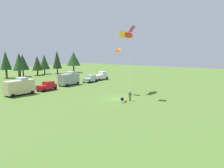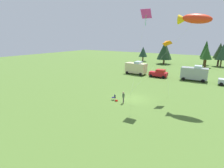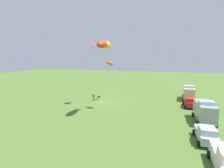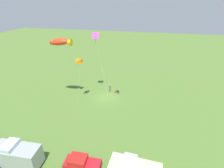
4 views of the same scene
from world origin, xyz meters
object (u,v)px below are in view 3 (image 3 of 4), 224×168
(kite_diamond_rainbow, at_px, (93,45))
(kite_delta_orange, at_px, (111,63))
(backpack_on_grass, at_px, (96,99))
(van_camper_beige, at_px, (189,93))
(folding_chair, at_px, (98,97))
(van_motorhome_grey, at_px, (205,111))
(person_kite_flyer, at_px, (94,96))
(kite_large_fish, at_px, (103,44))
(car_silver_compact, at_px, (206,134))
(car_red_sedan, at_px, (190,102))

(kite_diamond_rainbow, relative_size, kite_delta_orange, 1.41)
(backpack_on_grass, xyz_separation_m, van_camper_beige, (-6.27, 19.77, 1.53))
(folding_chair, bearing_deg, van_motorhome_grey, -164.84)
(folding_chair, bearing_deg, person_kite_flyer, 114.67)
(van_motorhome_grey, xyz_separation_m, kite_delta_orange, (-2.31, -15.26, 6.82))
(backpack_on_grass, bearing_deg, kite_large_fish, 30.01)
(van_motorhome_grey, height_order, car_silver_compact, van_motorhome_grey)
(kite_diamond_rainbow, bearing_deg, kite_large_fish, 37.70)
(person_kite_flyer, xyz_separation_m, kite_large_fish, (7.34, 5.02, 10.52))
(kite_diamond_rainbow, bearing_deg, backpack_on_grass, -163.00)
(van_motorhome_grey, bearing_deg, kite_diamond_rainbow, -104.00)
(car_red_sedan, xyz_separation_m, kite_delta_orange, (5.25, -14.17, 7.52))
(folding_chair, relative_size, van_motorhome_grey, 0.15)
(kite_large_fish, distance_m, kite_delta_orange, 4.59)
(folding_chair, xyz_separation_m, car_red_sedan, (0.51, 19.08, 0.46))
(kite_large_fish, distance_m, kite_diamond_rainbow, 6.29)
(car_silver_compact, relative_size, kite_delta_orange, 0.47)
(car_red_sedan, xyz_separation_m, car_silver_compact, (14.44, 0.06, 0.00))
(van_camper_beige, relative_size, car_silver_compact, 1.30)
(car_red_sedan, height_order, car_silver_compact, same)
(van_motorhome_grey, distance_m, car_silver_compact, 7.00)
(van_camper_beige, relative_size, kite_delta_orange, 0.62)
(backpack_on_grass, height_order, van_camper_beige, van_camper_beige)
(car_red_sedan, bearing_deg, backpack_on_grass, -91.74)
(backpack_on_grass, xyz_separation_m, kite_delta_orange, (5.14, 5.22, 8.36))
(car_red_sedan, height_order, kite_diamond_rainbow, kite_diamond_rainbow)
(kite_delta_orange, bearing_deg, folding_chair, -139.54)
(car_silver_compact, bearing_deg, backpack_on_grass, -128.12)
(folding_chair, height_order, backpack_on_grass, folding_chair)
(car_silver_compact, distance_m, kite_large_fish, 18.88)
(person_kite_flyer, distance_m, car_silver_compact, 23.54)
(car_red_sedan, bearing_deg, kite_large_fish, -61.17)
(backpack_on_grass, xyz_separation_m, van_motorhome_grey, (7.45, 20.48, 1.53))
(backpack_on_grass, relative_size, van_camper_beige, 0.06)
(van_motorhome_grey, bearing_deg, car_silver_compact, -11.11)
(van_camper_beige, height_order, car_silver_compact, van_camper_beige)
(folding_chair, distance_m, backpack_on_grass, 0.79)
(van_camper_beige, bearing_deg, person_kite_flyer, -65.52)
(folding_chair, distance_m, van_camper_beige, 20.30)
(backpack_on_grass, bearing_deg, van_camper_beige, 107.60)
(folding_chair, relative_size, van_camper_beige, 0.15)
(kite_delta_orange, bearing_deg, van_motorhome_grey, 81.39)
(backpack_on_grass, bearing_deg, car_silver_compact, 53.61)
(car_silver_compact, bearing_deg, kite_diamond_rainbow, -122.12)
(folding_chair, height_order, kite_large_fish, kite_large_fish)
(kite_large_fish, height_order, kite_diamond_rainbow, kite_diamond_rainbow)
(van_camper_beige, relative_size, car_red_sedan, 1.30)
(van_camper_beige, height_order, kite_large_fish, kite_large_fish)
(car_silver_compact, bearing_deg, van_camper_beige, 177.37)
(person_kite_flyer, relative_size, van_camper_beige, 0.31)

